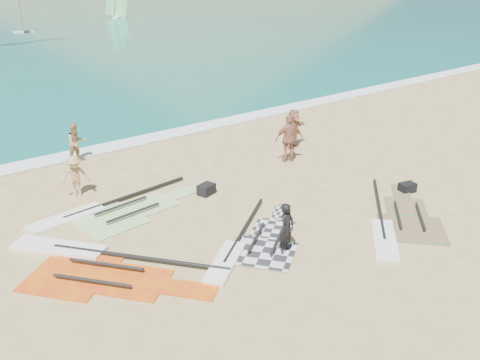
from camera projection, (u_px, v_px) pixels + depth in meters
ground at (322, 258)px, 14.99m from camera, size 300.00×300.00×0.00m
surf_line at (124, 145)px, 23.97m from camera, size 300.00×1.20×0.04m
rig_grey at (250, 247)px, 15.47m from camera, size 4.98×3.91×0.20m
rig_green at (107, 212)px, 17.56m from camera, size 6.02×2.58×0.20m
rig_orange at (397, 224)px, 16.81m from camera, size 5.12×4.49×0.20m
rig_red at (91, 264)px, 14.62m from camera, size 4.95×6.08×0.21m
gear_bag_near at (206, 189)px, 18.93m from camera, size 0.69×0.58×0.38m
gear_bag_far at (407, 188)px, 19.12m from camera, size 0.64×0.51×0.34m
person_wetsuit at (287, 229)px, 14.96m from camera, size 0.65×0.53×1.54m
beachgoer_left at (76, 143)px, 21.69m from camera, size 0.88×0.73×1.64m
beachgoer_mid at (75, 176)px, 18.57m from camera, size 1.09×0.82×1.51m
beachgoer_back at (289, 139)px, 21.64m from camera, size 1.25×0.89×1.97m
beachgoer_right at (294, 129)px, 23.24m from camera, size 1.68×1.18×1.75m
windsurfer_centre at (22, 21)px, 58.32m from camera, size 2.24×2.56×3.93m
windsurfer_right at (116, 7)px, 71.85m from camera, size 2.42×2.44×4.74m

